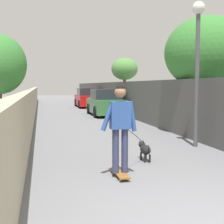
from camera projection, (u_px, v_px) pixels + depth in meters
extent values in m
plane|color=slate|center=(82.00, 118.00, 17.27)|extent=(80.00, 80.00, 0.00)
cube|color=tan|center=(30.00, 107.00, 14.67)|extent=(48.00, 0.30, 1.55)
cube|color=#4C4C4C|center=(141.00, 101.00, 15.83)|extent=(48.00, 0.30, 1.97)
cylinder|color=brown|center=(206.00, 106.00, 11.69)|extent=(0.30, 0.30, 2.01)
ellipsoid|color=#387A33|center=(207.00, 53.00, 11.52)|extent=(3.07, 3.07, 2.65)
cylinder|color=brown|center=(124.00, 93.00, 22.84)|extent=(0.21, 0.21, 2.37)
ellipsoid|color=#4C843D|center=(125.00, 69.00, 22.70)|extent=(1.89, 1.89, 1.57)
cylinder|color=#4C4C51|center=(197.00, 81.00, 9.00)|extent=(0.12, 0.12, 3.76)
sphere|color=silver|center=(199.00, 8.00, 8.83)|extent=(0.36, 0.36, 0.36)
cube|color=brown|center=(120.00, 173.00, 6.13)|extent=(0.80, 0.20, 0.02)
cylinder|color=beige|center=(113.00, 171.00, 6.39)|extent=(0.06, 0.03, 0.06)
cylinder|color=beige|center=(120.00, 171.00, 6.42)|extent=(0.06, 0.03, 0.06)
cylinder|color=beige|center=(120.00, 179.00, 5.85)|extent=(0.06, 0.03, 0.06)
cylinder|color=beige|center=(128.00, 179.00, 5.88)|extent=(0.06, 0.03, 0.06)
cylinder|color=#333859|center=(116.00, 151.00, 6.07)|extent=(0.13, 0.13, 0.85)
cylinder|color=#333859|center=(125.00, 150.00, 6.12)|extent=(0.13, 0.13, 0.85)
cube|color=#2D5199|center=(120.00, 115.00, 6.04)|extent=(0.22, 0.38, 0.52)
cylinder|color=#2D5199|center=(108.00, 116.00, 5.98)|extent=(0.09, 0.28, 0.58)
cylinder|color=#2D5199|center=(132.00, 116.00, 6.09)|extent=(0.09, 0.18, 0.59)
sphere|color=#9E7051|center=(120.00, 92.00, 6.00)|extent=(0.22, 0.22, 0.22)
sphere|color=black|center=(120.00, 90.00, 6.00)|extent=(0.19, 0.19, 0.19)
ellipsoid|color=black|center=(145.00, 150.00, 7.38)|extent=(0.44, 0.22, 0.22)
sphere|color=black|center=(142.00, 145.00, 7.65)|extent=(0.15, 0.15, 0.15)
cone|color=black|center=(140.00, 141.00, 7.63)|extent=(0.05, 0.05, 0.06)
cone|color=black|center=(143.00, 141.00, 7.65)|extent=(0.05, 0.05, 0.06)
cylinder|color=black|center=(141.00, 156.00, 7.52)|extent=(0.04, 0.04, 0.18)
cylinder|color=black|center=(146.00, 156.00, 7.55)|extent=(0.04, 0.04, 0.18)
cylinder|color=black|center=(145.00, 159.00, 7.25)|extent=(0.04, 0.04, 0.18)
cylinder|color=black|center=(150.00, 158.00, 7.28)|extent=(0.04, 0.04, 0.18)
cylinder|color=black|center=(149.00, 148.00, 7.12)|extent=(0.13, 0.03, 0.13)
cylinder|color=black|center=(134.00, 134.00, 6.71)|extent=(1.12, 0.90, 0.66)
cube|color=#336B38|center=(106.00, 106.00, 18.62)|extent=(3.93, 1.70, 0.80)
cube|color=#262B33|center=(106.00, 94.00, 18.57)|extent=(2.05, 1.50, 0.60)
cylinder|color=black|center=(89.00, 109.00, 19.66)|extent=(0.64, 0.22, 0.64)
cylinder|color=black|center=(114.00, 108.00, 20.00)|extent=(0.64, 0.22, 0.64)
cylinder|color=black|center=(96.00, 112.00, 17.29)|extent=(0.64, 0.22, 0.64)
cylinder|color=black|center=(124.00, 111.00, 17.63)|extent=(0.64, 0.22, 0.64)
cube|color=#B71414|center=(88.00, 100.00, 25.70)|extent=(4.08, 1.70, 0.80)
cube|color=#262B33|center=(88.00, 92.00, 25.64)|extent=(2.12, 1.50, 0.60)
cylinder|color=black|center=(76.00, 102.00, 26.77)|extent=(0.64, 0.22, 0.64)
cylinder|color=black|center=(95.00, 102.00, 27.12)|extent=(0.64, 0.22, 0.64)
cylinder|color=black|center=(80.00, 104.00, 24.31)|extent=(0.64, 0.22, 0.64)
cylinder|color=black|center=(100.00, 104.00, 24.66)|extent=(0.64, 0.22, 0.64)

